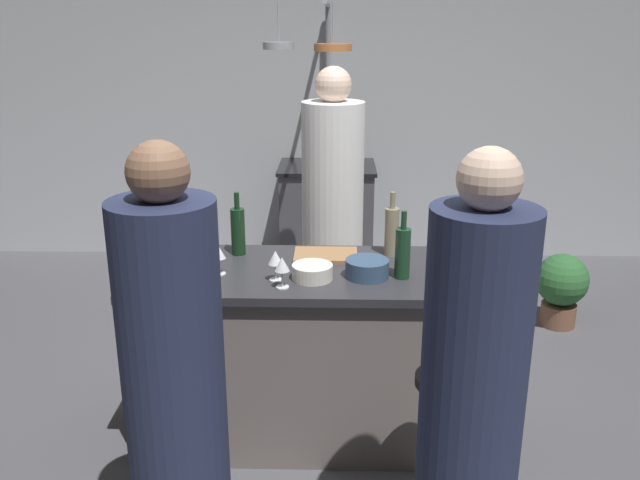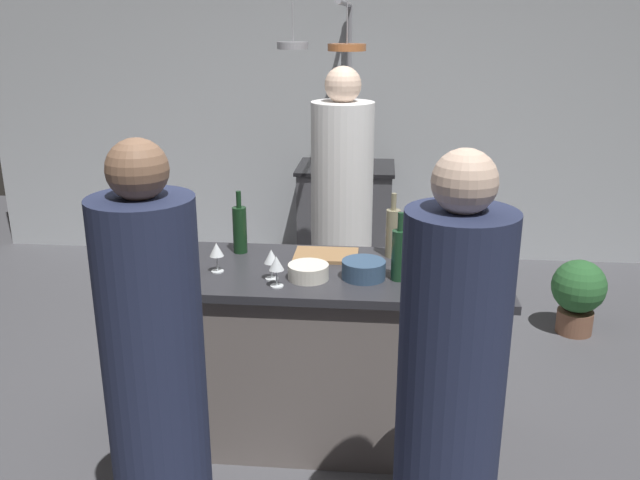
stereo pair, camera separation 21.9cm
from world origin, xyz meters
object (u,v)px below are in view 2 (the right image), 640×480
object	(u,v)px
chef	(342,225)
wine_glass_by_chef	(276,265)
stove_range	(345,217)
bar_stool_right	(431,446)
bar_stool_left	(175,431)
wine_bottle_green	(399,254)
potted_plant	(578,292)
wine_bottle_red	(240,229)
guest_right	(449,414)
wine_glass_near_right_guest	(271,258)
mixing_bowl_blue	(364,269)
mixing_bowl_ceramic	(308,272)
cutting_board	(326,255)
wine_glass_near_left_guest	(217,251)
wine_bottle_amber	(182,253)
wine_bottle_white	(393,232)
guest_left	(156,391)
pepper_mill	(163,252)

from	to	relation	value
chef	wine_glass_by_chef	bearing A→B (deg)	-100.16
stove_range	bar_stool_right	xyz separation A→B (m)	(0.53, -3.07, -0.07)
bar_stool_left	wine_bottle_green	bearing A→B (deg)	29.25
potted_plant	wine_bottle_red	bearing A→B (deg)	-151.86
guest_right	wine_glass_by_chef	xyz separation A→B (m)	(-0.71, 0.78, 0.22)
guest_right	potted_plant	size ratio (longest dim) A/B	3.25
wine_glass_near_right_guest	chef	bearing A→B (deg)	77.22
stove_range	chef	distance (m)	1.53
wine_bottle_green	mixing_bowl_blue	size ratio (longest dim) A/B	1.58
chef	potted_plant	xyz separation A→B (m)	(1.58, 0.34, -0.53)
mixing_bowl_ceramic	wine_glass_by_chef	bearing A→B (deg)	-140.11
stove_range	mixing_bowl_blue	xyz separation A→B (m)	(0.23, -2.54, 0.50)
cutting_board	wine_glass_near_left_guest	size ratio (longest dim) A/B	2.19
chef	wine_bottle_green	size ratio (longest dim) A/B	5.55
bar_stool_right	stove_range	bearing A→B (deg)	99.86
wine_bottle_red	wine_glass_by_chef	size ratio (longest dim) A/B	2.23
wine_bottle_green	wine_glass_near_left_guest	bearing A→B (deg)	178.78
wine_bottle_red	guest_right	bearing A→B (deg)	-51.84
bar_stool_right	mixing_bowl_blue	bearing A→B (deg)	120.16
chef	wine_glass_by_chef	xyz separation A→B (m)	(-0.22, -1.21, 0.17)
bar_stool_right	wine_glass_near_right_guest	distance (m)	1.07
wine_bottle_amber	mixing_bowl_ceramic	world-z (taller)	wine_bottle_amber
potted_plant	cutting_board	size ratio (longest dim) A/B	1.62
wine_bottle_amber	wine_bottle_white	bearing A→B (deg)	20.69
wine_bottle_white	wine_glass_near_right_guest	size ratio (longest dim) A/B	2.26
wine_bottle_white	wine_glass_by_chef	size ratio (longest dim) A/B	2.26
guest_right	wine_bottle_green	size ratio (longest dim) A/B	5.23
chef	mixing_bowl_ceramic	distance (m)	1.11
guest_left	mixing_bowl_ceramic	size ratio (longest dim) A/B	8.94
potted_plant	wine_bottle_green	bearing A→B (deg)	-131.59
chef	bar_stool_right	xyz separation A→B (m)	(0.48, -1.59, -0.45)
wine_glass_near_left_guest	wine_glass_near_right_guest	world-z (taller)	same
wine_glass_by_chef	wine_glass_near_right_guest	distance (m)	0.09
bar_stool_right	wine_glass_by_chef	xyz separation A→B (m)	(-0.69, 0.39, 0.63)
bar_stool_left	wine_bottle_white	xyz separation A→B (m)	(0.91, 0.84, 0.65)
wine_bottle_white	bar_stool_left	bearing A→B (deg)	-137.25
potted_plant	pepper_mill	xyz separation A→B (m)	(-2.36, -1.43, 0.71)
wine_bottle_green	wine_bottle_amber	bearing A→B (deg)	-177.00
potted_plant	wine_glass_near_left_guest	size ratio (longest dim) A/B	3.56
wine_bottle_red	wine_glass_near_left_guest	distance (m)	0.30
mixing_bowl_ceramic	wine_glass_near_right_guest	bearing A→B (deg)	-172.49
cutting_board	bar_stool_right	bearing A→B (deg)	-57.79
guest_left	wine_glass_near_left_guest	xyz separation A→B (m)	(0.01, 0.89, 0.22)
stove_range	chef	xyz separation A→B (m)	(0.06, -1.48, 0.38)
wine_bottle_amber	wine_glass_near_left_guest	bearing A→B (deg)	26.04
guest_right	bar_stool_left	size ratio (longest dim) A/B	2.48
pepper_mill	guest_left	bearing A→B (deg)	-74.55
bar_stool_left	wine_glass_near_right_guest	world-z (taller)	wine_glass_near_right_guest
bar_stool_left	wine_glass_near_right_guest	distance (m)	0.86
potted_plant	wine_glass_near_left_guest	world-z (taller)	wine_glass_near_left_guest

